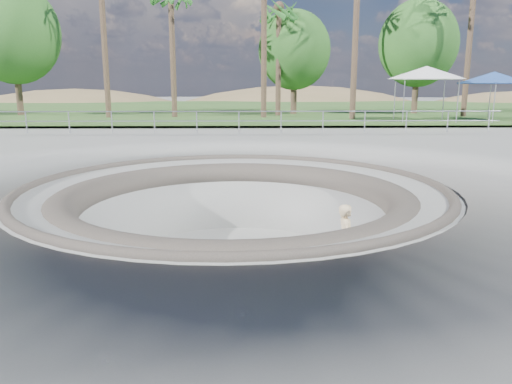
% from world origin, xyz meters
% --- Properties ---
extents(ground, '(180.00, 180.00, 0.00)m').
position_xyz_m(ground, '(0.00, 0.00, 0.00)').
color(ground, gray).
rests_on(ground, ground).
extents(skate_bowl, '(14.00, 14.00, 4.10)m').
position_xyz_m(skate_bowl, '(0.00, 0.00, -1.83)').
color(skate_bowl, gray).
rests_on(skate_bowl, ground).
extents(grass_strip, '(180.00, 36.00, 0.12)m').
position_xyz_m(grass_strip, '(0.00, 34.00, 0.22)').
color(grass_strip, '#315C25').
rests_on(grass_strip, ground).
extents(distant_hills, '(103.20, 45.00, 28.60)m').
position_xyz_m(distant_hills, '(3.78, 57.17, -7.02)').
color(distant_hills, brown).
rests_on(distant_hills, ground).
extents(safety_railing, '(25.00, 0.06, 1.03)m').
position_xyz_m(safety_railing, '(0.00, 12.00, 0.69)').
color(safety_railing, '#96999F').
rests_on(safety_railing, ground).
extents(skateboard, '(0.75, 0.21, 0.08)m').
position_xyz_m(skateboard, '(2.53, -1.14, -1.84)').
color(skateboard, olive).
rests_on(skateboard, ground).
extents(skater, '(0.44, 0.63, 1.66)m').
position_xyz_m(skater, '(2.53, -1.14, -0.99)').
color(skater, beige).
rests_on(skater, skateboard).
extents(canopy_white, '(6.25, 6.25, 3.18)m').
position_xyz_m(canopy_white, '(10.96, 18.00, 3.07)').
color(canopy_white, '#96999F').
rests_on(canopy_white, ground).
extents(canopy_blue, '(5.24, 5.24, 2.87)m').
position_xyz_m(canopy_blue, '(15.00, 18.00, 2.79)').
color(canopy_blue, '#96999F').
rests_on(canopy_blue, ground).
extents(palm_d, '(2.60, 2.60, 8.11)m').
position_xyz_m(palm_d, '(2.60, 23.33, 7.05)').
color(palm_d, brown).
rests_on(palm_d, ground).
extents(bushy_tree_left, '(6.29, 5.72, 9.07)m').
position_xyz_m(bushy_tree_left, '(-15.53, 24.12, 5.80)').
color(bushy_tree_left, brown).
rests_on(bushy_tree_left, ground).
extents(bushy_tree_mid, '(5.15, 4.68, 7.43)m').
position_xyz_m(bushy_tree_mid, '(3.86, 25.06, 4.78)').
color(bushy_tree_mid, brown).
rests_on(bushy_tree_mid, ground).
extents(bushy_tree_right, '(5.71, 5.19, 8.24)m').
position_xyz_m(bushy_tree_right, '(12.89, 25.44, 5.28)').
color(bushy_tree_right, brown).
rests_on(bushy_tree_right, ground).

